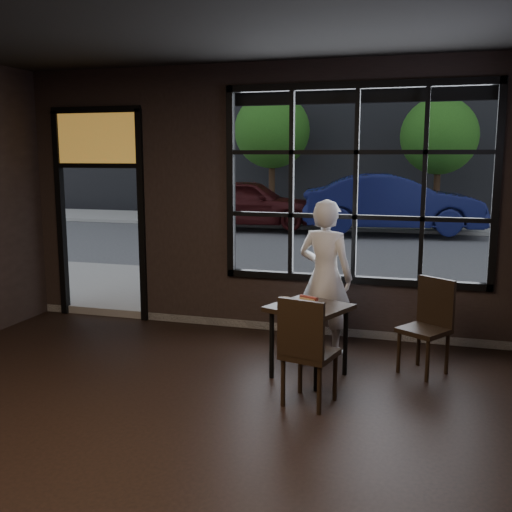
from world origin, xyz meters
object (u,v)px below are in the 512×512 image
(chair_near, at_px, (310,350))
(navy_car, at_px, (392,203))
(man, at_px, (325,277))
(cafe_table, at_px, (309,341))

(chair_near, xyz_separation_m, navy_car, (-0.07, 11.35, 0.39))
(navy_car, bearing_deg, man, 170.47)
(cafe_table, relative_size, chair_near, 0.74)
(cafe_table, bearing_deg, chair_near, -55.64)
(man, xyz_separation_m, navy_car, (0.05, 9.94, 0.03))
(cafe_table, bearing_deg, man, 111.15)
(chair_near, xyz_separation_m, man, (-0.12, 1.42, 0.36))
(cafe_table, height_order, man, man)
(man, distance_m, navy_car, 9.94)
(navy_car, bearing_deg, chair_near, 171.11)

